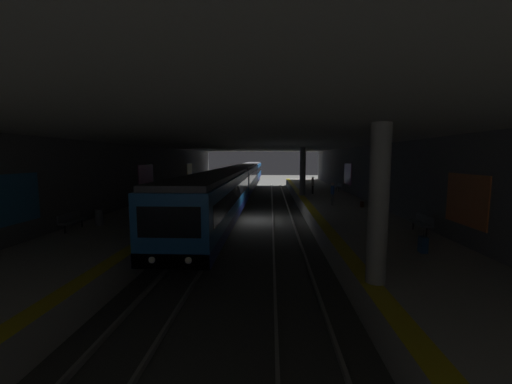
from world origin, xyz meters
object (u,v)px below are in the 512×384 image
(metro_train, at_px, (243,178))
(person_standing_far, at_px, (332,193))
(backpack_on_floor, at_px, (362,204))
(bench_right_near, at_px, (72,220))
(suitcase_rolling, at_px, (423,245))
(person_waiting_near, at_px, (209,182))
(trash_bin, at_px, (99,217))
(pillar_far, at_px, (303,171))
(person_walking_mid, at_px, (313,185))
(bench_left_mid, at_px, (338,186))
(bench_left_near, at_px, (422,222))
(pillar_near, at_px, (378,204))
(bench_right_mid, at_px, (179,186))

(metro_train, bearing_deg, person_standing_far, -153.29)
(person_standing_far, bearing_deg, backpack_on_floor, -110.30)
(bench_right_near, distance_m, suitcase_rolling, 15.92)
(bench_right_near, relative_size, person_waiting_near, 1.10)
(person_waiting_near, relative_size, suitcase_rolling, 1.69)
(metro_train, relative_size, trash_bin, 69.09)
(bench_right_near, height_order, person_standing_far, person_standing_far)
(suitcase_rolling, height_order, backpack_on_floor, suitcase_rolling)
(pillar_far, bearing_deg, person_walking_mid, -42.82)
(person_waiting_near, bearing_deg, bench_left_mid, -93.61)
(bench_right_near, bearing_deg, bench_left_near, -89.24)
(bench_right_near, distance_m, person_walking_mid, 21.51)
(trash_bin, bearing_deg, pillar_near, -120.55)
(pillar_near, xyz_separation_m, suitcase_rolling, (3.00, -2.75, -1.97))
(bench_left_near, xyz_separation_m, person_walking_mid, (16.09, 3.06, 0.39))
(metro_train, height_order, bench_right_mid, metro_train)
(bench_right_mid, distance_m, person_standing_far, 17.44)
(bench_left_near, xyz_separation_m, person_waiting_near, (19.53, 14.14, 0.31))
(bench_right_mid, distance_m, suitcase_rolling, 26.57)
(backpack_on_floor, bearing_deg, pillar_near, 165.56)
(person_walking_mid, bearing_deg, metro_train, 41.42)
(pillar_far, xyz_separation_m, metro_train, (9.91, 6.55, -1.30))
(pillar_far, distance_m, person_walking_mid, 2.14)
(bench_right_near, bearing_deg, suitcase_rolling, -100.74)
(bench_right_mid, height_order, person_walking_mid, person_walking_mid)
(bench_left_near, distance_m, backpack_on_floor, 7.87)
(bench_left_near, bearing_deg, pillar_near, 145.94)
(person_standing_far, bearing_deg, person_waiting_near, 46.58)
(trash_bin, bearing_deg, suitcase_rolling, -105.65)
(pillar_far, relative_size, metro_train, 0.08)
(person_walking_mid, xyz_separation_m, suitcase_rolling, (-19.29, -1.63, -0.61))
(suitcase_rolling, distance_m, trash_bin, 15.48)
(bench_left_mid, distance_m, backpack_on_floor, 10.81)
(trash_bin, bearing_deg, metro_train, -13.23)
(bench_left_mid, xyz_separation_m, bench_right_near, (-18.86, 17.07, 0.00))
(trash_bin, bearing_deg, bench_left_mid, -42.78)
(bench_left_mid, bearing_deg, bench_right_mid, 91.17)
(person_waiting_near, xyz_separation_m, backpack_on_floor, (-11.68, -13.57, -0.63))
(bench_right_near, xyz_separation_m, person_standing_far, (8.81, -14.49, 0.41))
(metro_train, xyz_separation_m, trash_bin, (-23.81, 5.60, -0.55))
(bench_left_mid, relative_size, backpack_on_floor, 4.25)
(suitcase_rolling, distance_m, backpack_on_floor, 11.07)
(bench_left_mid, distance_m, trash_bin, 24.05)
(pillar_near, distance_m, pillar_far, 21.07)
(pillar_far, relative_size, bench_left_near, 2.68)
(bench_left_near, xyz_separation_m, backpack_on_floor, (7.84, 0.57, -0.32))
(metro_train, relative_size, bench_left_near, 34.55)
(bench_left_near, bearing_deg, person_standing_far, 16.72)
(person_walking_mid, bearing_deg, pillar_near, 177.11)
(pillar_near, distance_m, person_standing_far, 14.92)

